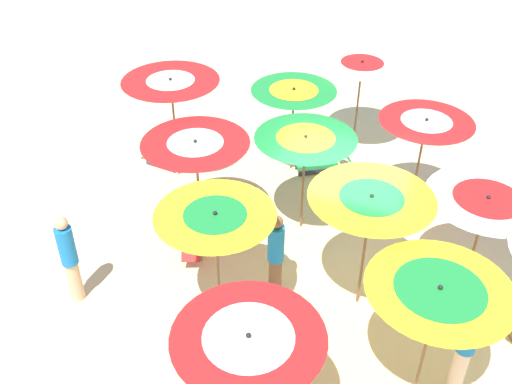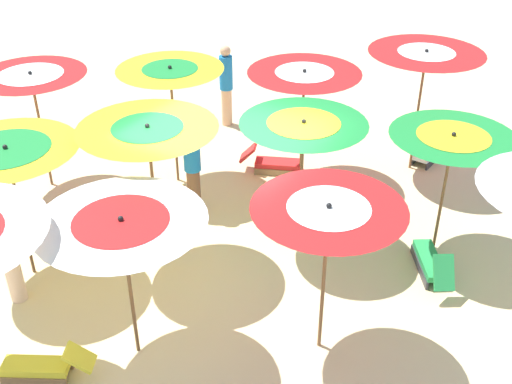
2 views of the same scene
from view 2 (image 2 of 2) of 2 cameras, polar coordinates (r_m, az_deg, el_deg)
ground at (r=10.56m, az=-2.00°, el=-5.53°), size 37.15×37.15×0.04m
beach_umbrella_0 at (r=12.10m, az=-19.59°, el=9.31°), size 1.98×1.98×2.33m
beach_umbrella_1 at (r=9.67m, az=-21.51°, el=2.77°), size 2.07×2.07×2.28m
beach_umbrella_3 at (r=11.67m, az=-7.72°, el=10.11°), size 1.95×1.95×2.38m
beach_umbrella_4 at (r=9.37m, az=-9.68°, el=4.69°), size 2.08×2.08×2.44m
beach_umbrella_5 at (r=7.78m, az=-11.96°, el=-3.69°), size 2.09×2.09×2.21m
beach_umbrella_6 at (r=11.77m, az=4.36°, el=9.93°), size 2.10×2.10×2.26m
beach_umbrella_7 at (r=9.82m, az=4.30°, el=5.43°), size 2.00×2.00×2.25m
beach_umbrella_8 at (r=7.67m, az=6.51°, el=-2.65°), size 1.90×1.90×2.33m
beach_umbrella_9 at (r=12.38m, az=15.04°, el=11.36°), size 2.15×2.15×2.51m
beach_umbrella_10 at (r=10.07m, az=17.28°, el=4.09°), size 1.95×1.95×2.15m
lounger_0 at (r=12.71m, az=1.59°, el=2.67°), size 1.28×0.82×0.56m
lounger_1 at (r=8.86m, az=-18.69°, el=-14.69°), size 1.21×0.86×0.52m
lounger_2 at (r=10.34m, az=15.58°, el=-6.23°), size 0.97×1.29×0.70m
lounger_3 at (r=13.67m, az=15.44°, el=3.67°), size 0.47×1.19×0.55m
beachgoer_0 at (r=11.16m, az=-5.77°, el=2.52°), size 0.30×0.30×1.81m
beachgoer_1 at (r=14.36m, az=-2.71°, el=9.73°), size 0.30×0.30×1.88m
beachgoer_2 at (r=9.72m, az=-21.60°, el=-4.60°), size 0.30×0.30×1.84m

